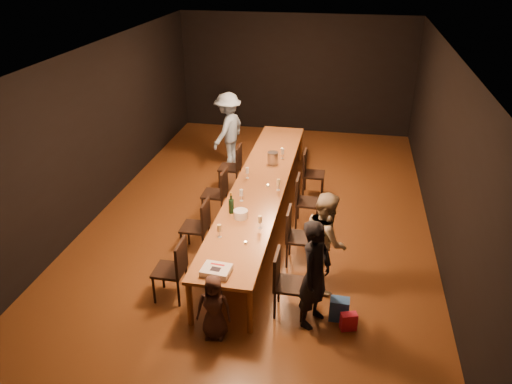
% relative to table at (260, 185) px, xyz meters
% --- Properties ---
extents(ground, '(10.00, 10.00, 0.00)m').
position_rel_table_xyz_m(ground, '(0.00, 0.00, -0.70)').
color(ground, '#492212').
rests_on(ground, ground).
extents(room_shell, '(6.04, 10.04, 3.02)m').
position_rel_table_xyz_m(room_shell, '(0.00, 0.00, 1.38)').
color(room_shell, black).
rests_on(room_shell, ground).
extents(table, '(0.90, 6.00, 0.75)m').
position_rel_table_xyz_m(table, '(0.00, 0.00, 0.00)').
color(table, '#905E2A').
rests_on(table, ground).
extents(chair_right_0, '(0.42, 0.42, 0.93)m').
position_rel_table_xyz_m(chair_right_0, '(0.85, -2.40, -0.24)').
color(chair_right_0, black).
rests_on(chair_right_0, ground).
extents(chair_right_1, '(0.42, 0.42, 0.93)m').
position_rel_table_xyz_m(chair_right_1, '(0.85, -1.20, -0.24)').
color(chair_right_1, black).
rests_on(chair_right_1, ground).
extents(chair_right_2, '(0.42, 0.42, 0.93)m').
position_rel_table_xyz_m(chair_right_2, '(0.85, 0.00, -0.24)').
color(chair_right_2, black).
rests_on(chair_right_2, ground).
extents(chair_right_3, '(0.42, 0.42, 0.93)m').
position_rel_table_xyz_m(chair_right_3, '(0.85, 1.20, -0.24)').
color(chair_right_3, black).
rests_on(chair_right_3, ground).
extents(chair_left_0, '(0.42, 0.42, 0.93)m').
position_rel_table_xyz_m(chair_left_0, '(-0.85, -2.40, -0.24)').
color(chair_left_0, black).
rests_on(chair_left_0, ground).
extents(chair_left_1, '(0.42, 0.42, 0.93)m').
position_rel_table_xyz_m(chair_left_1, '(-0.85, -1.20, -0.24)').
color(chair_left_1, black).
rests_on(chair_left_1, ground).
extents(chair_left_2, '(0.42, 0.42, 0.93)m').
position_rel_table_xyz_m(chair_left_2, '(-0.85, 0.00, -0.24)').
color(chair_left_2, black).
rests_on(chair_left_2, ground).
extents(chair_left_3, '(0.42, 0.42, 0.93)m').
position_rel_table_xyz_m(chair_left_3, '(-0.85, 1.20, -0.24)').
color(chair_left_3, black).
rests_on(chair_left_3, ground).
extents(woman_birthday, '(0.56, 0.66, 1.52)m').
position_rel_table_xyz_m(woman_birthday, '(1.17, -2.53, 0.06)').
color(woman_birthday, black).
rests_on(woman_birthday, ground).
extents(woman_tan, '(0.70, 0.82, 1.49)m').
position_rel_table_xyz_m(woman_tan, '(1.26, -1.67, 0.04)').
color(woman_tan, '#BAAC8B').
rests_on(woman_tan, ground).
extents(man_blue, '(0.88, 1.19, 1.65)m').
position_rel_table_xyz_m(man_blue, '(-1.17, 2.41, 0.12)').
color(man_blue, '#89ADD4').
rests_on(man_blue, ground).
extents(child, '(0.47, 0.32, 0.91)m').
position_rel_table_xyz_m(child, '(-0.03, -3.04, -0.25)').
color(child, '#3D2822').
rests_on(child, ground).
extents(gift_bag_red, '(0.24, 0.18, 0.25)m').
position_rel_table_xyz_m(gift_bag_red, '(1.65, -2.61, -0.58)').
color(gift_bag_red, red).
rests_on(gift_bag_red, ground).
extents(gift_bag_blue, '(0.26, 0.18, 0.32)m').
position_rel_table_xyz_m(gift_bag_blue, '(1.52, -2.43, -0.54)').
color(gift_bag_blue, '#295BB4').
rests_on(gift_bag_blue, ground).
extents(birthday_cake, '(0.39, 0.32, 0.09)m').
position_rel_table_xyz_m(birthday_cake, '(-0.07, -2.73, 0.09)').
color(birthday_cake, white).
rests_on(birthday_cake, table).
extents(plate_stack, '(0.28, 0.28, 0.12)m').
position_rel_table_xyz_m(plate_stack, '(-0.07, -1.27, 0.11)').
color(plate_stack, white).
rests_on(plate_stack, table).
extents(champagne_bottle, '(0.09, 0.09, 0.35)m').
position_rel_table_xyz_m(champagne_bottle, '(-0.25, -1.15, 0.22)').
color(champagne_bottle, black).
rests_on(champagne_bottle, table).
extents(ice_bucket, '(0.27, 0.27, 0.23)m').
position_rel_table_xyz_m(ice_bucket, '(0.07, 0.89, 0.16)').
color(ice_bucket, '#A9A9AE').
rests_on(ice_bucket, table).
extents(wineglass_0, '(0.06, 0.06, 0.21)m').
position_rel_table_xyz_m(wineglass_0, '(-0.25, -1.88, 0.15)').
color(wineglass_0, beige).
rests_on(wineglass_0, table).
extents(wineglass_1, '(0.06, 0.06, 0.21)m').
position_rel_table_xyz_m(wineglass_1, '(0.27, -1.52, 0.15)').
color(wineglass_1, beige).
rests_on(wineglass_1, table).
extents(wineglass_2, '(0.06, 0.06, 0.21)m').
position_rel_table_xyz_m(wineglass_2, '(-0.18, -0.73, 0.15)').
color(wineglass_2, silver).
rests_on(wineglass_2, table).
extents(wineglass_3, '(0.06, 0.06, 0.21)m').
position_rel_table_xyz_m(wineglass_3, '(0.35, -0.22, 0.15)').
color(wineglass_3, beige).
rests_on(wineglass_3, table).
extents(wineglass_4, '(0.06, 0.06, 0.21)m').
position_rel_table_xyz_m(wineglass_4, '(-0.27, 0.16, 0.15)').
color(wineglass_4, silver).
rests_on(wineglass_4, table).
extents(wineglass_5, '(0.06, 0.06, 0.21)m').
position_rel_table_xyz_m(wineglass_5, '(0.22, 1.17, 0.15)').
color(wineglass_5, silver).
rests_on(wineglass_5, table).
extents(tealight_near, '(0.05, 0.05, 0.03)m').
position_rel_table_xyz_m(tealight_near, '(0.15, -1.98, 0.06)').
color(tealight_near, '#B2B7B2').
rests_on(tealight_near, table).
extents(tealight_mid, '(0.05, 0.05, 0.03)m').
position_rel_table_xyz_m(tealight_mid, '(0.15, -0.11, 0.06)').
color(tealight_mid, '#B2B7B2').
rests_on(tealight_mid, table).
extents(tealight_far, '(0.05, 0.05, 0.03)m').
position_rel_table_xyz_m(tealight_far, '(0.15, 1.61, 0.06)').
color(tealight_far, '#B2B7B2').
rests_on(tealight_far, table).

